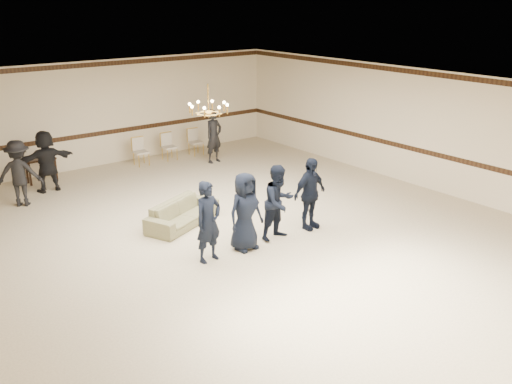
% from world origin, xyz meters
% --- Properties ---
extents(room, '(12.01, 14.01, 3.21)m').
position_xyz_m(room, '(0.00, 0.00, 1.60)').
color(room, beige).
rests_on(room, ground).
extents(chair_rail, '(12.00, 0.02, 0.14)m').
position_xyz_m(chair_rail, '(0.00, 6.99, 1.00)').
color(chair_rail, '#351F0F').
rests_on(chair_rail, wall_back).
extents(crown_molding, '(12.00, 0.02, 0.14)m').
position_xyz_m(crown_molding, '(0.00, 6.99, 3.08)').
color(crown_molding, '#351F0F').
rests_on(crown_molding, wall_back).
extents(chandelier, '(0.94, 0.94, 0.89)m').
position_xyz_m(chandelier, '(0.00, 1.00, 2.88)').
color(chandelier, '#B08638').
rests_on(chandelier, ceiling).
extents(boy_a, '(0.65, 0.47, 1.65)m').
position_xyz_m(boy_a, '(-1.19, -0.72, 0.83)').
color(boy_a, black).
rests_on(boy_a, floor).
extents(boy_b, '(0.84, 0.57, 1.65)m').
position_xyz_m(boy_b, '(-0.29, -0.72, 0.83)').
color(boy_b, black).
rests_on(boy_b, floor).
extents(boy_c, '(0.85, 0.69, 1.65)m').
position_xyz_m(boy_c, '(0.61, -0.72, 0.83)').
color(boy_c, black).
rests_on(boy_c, floor).
extents(boy_d, '(1.00, 0.50, 1.65)m').
position_xyz_m(boy_d, '(1.51, -0.72, 0.83)').
color(boy_d, black).
rests_on(boy_d, floor).
extents(settee, '(2.08, 1.46, 0.57)m').
position_xyz_m(settee, '(-0.66, 1.21, 0.28)').
color(settee, '#818156').
rests_on(settee, floor).
extents(adult_left, '(1.25, 1.10, 1.68)m').
position_xyz_m(adult_left, '(-3.17, 4.80, 0.84)').
color(adult_left, black).
rests_on(adult_left, floor).
extents(adult_mid, '(1.56, 0.52, 1.68)m').
position_xyz_m(adult_mid, '(-2.27, 5.50, 0.84)').
color(adult_mid, black).
rests_on(adult_mid, floor).
extents(adult_right, '(0.67, 0.50, 1.68)m').
position_xyz_m(adult_right, '(2.83, 5.10, 0.84)').
color(adult_right, black).
rests_on(adult_right, floor).
extents(banquet_chair_left, '(0.44, 0.44, 0.86)m').
position_xyz_m(banquet_chair_left, '(0.84, 6.19, 0.43)').
color(banquet_chair_left, beige).
rests_on(banquet_chair_left, floor).
extents(banquet_chair_mid, '(0.42, 0.42, 0.86)m').
position_xyz_m(banquet_chair_mid, '(1.84, 6.19, 0.43)').
color(banquet_chair_mid, beige).
rests_on(banquet_chair_mid, floor).
extents(banquet_chair_right, '(0.44, 0.44, 0.86)m').
position_xyz_m(banquet_chair_right, '(2.84, 6.19, 0.43)').
color(banquet_chair_right, beige).
rests_on(banquet_chair_right, floor).
extents(console_table, '(0.82, 0.35, 0.68)m').
position_xyz_m(console_table, '(-2.16, 6.39, 0.34)').
color(console_table, black).
rests_on(console_table, floor).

